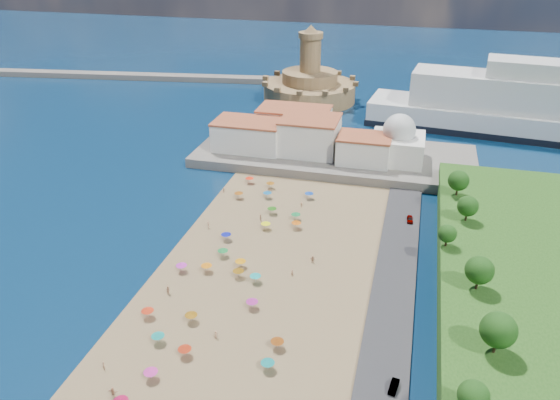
# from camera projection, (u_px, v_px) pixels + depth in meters

# --- Properties ---
(ground) EXTENTS (700.00, 700.00, 0.00)m
(ground) POSITION_uv_depth(u_px,v_px,m) (233.00, 281.00, 118.84)
(ground) COLOR #071938
(ground) RESTS_ON ground
(terrace) EXTENTS (90.00, 36.00, 3.00)m
(terrace) POSITION_uv_depth(u_px,v_px,m) (334.00, 156.00, 179.01)
(terrace) COLOR #59544C
(terrace) RESTS_ON ground
(jetty) EXTENTS (18.00, 70.00, 2.40)m
(jetty) POSITION_uv_depth(u_px,v_px,m) (294.00, 119.00, 214.34)
(jetty) COLOR #59544C
(jetty) RESTS_ON ground
(breakwater) EXTENTS (199.03, 34.77, 2.60)m
(breakwater) POSITION_uv_depth(u_px,v_px,m) (125.00, 76.00, 275.19)
(breakwater) COLOR #59544C
(breakwater) RESTS_ON ground
(waterfront_buildings) EXTENTS (57.00, 29.00, 11.00)m
(waterfront_buildings) POSITION_uv_depth(u_px,v_px,m) (296.00, 134.00, 179.63)
(waterfront_buildings) COLOR silver
(waterfront_buildings) RESTS_ON terrace
(domed_building) EXTENTS (16.00, 16.00, 15.00)m
(domed_building) POSITION_uv_depth(u_px,v_px,m) (398.00, 142.00, 169.43)
(domed_building) COLOR silver
(domed_building) RESTS_ON terrace
(fortress) EXTENTS (40.00, 40.00, 32.40)m
(fortress) POSITION_uv_depth(u_px,v_px,m) (310.00, 86.00, 237.80)
(fortress) COLOR #9C7B4E
(fortress) RESTS_ON ground
(beach_parasols) EXTENTS (30.16, 116.24, 2.20)m
(beach_parasols) POSITION_uv_depth(u_px,v_px,m) (212.00, 304.00, 107.99)
(beach_parasols) COLOR gray
(beach_parasols) RESTS_ON beach
(beachgoers) EXTENTS (34.18, 89.36, 1.89)m
(beachgoers) POSITION_uv_depth(u_px,v_px,m) (227.00, 276.00, 118.44)
(beachgoers) COLOR tan
(beachgoers) RESTS_ON beach
(parked_cars) EXTENTS (2.10, 82.18, 1.41)m
(parked_cars) POSITION_uv_depth(u_px,v_px,m) (398.00, 346.00, 98.47)
(parked_cars) COLOR gray
(parked_cars) RESTS_ON promenade
(hillside_trees) EXTENTS (12.41, 105.30, 7.71)m
(hillside_trees) POSITION_uv_depth(u_px,v_px,m) (475.00, 299.00, 96.52)
(hillside_trees) COLOR #382314
(hillside_trees) RESTS_ON hillside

